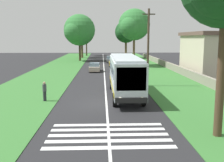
# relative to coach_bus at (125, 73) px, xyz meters

# --- Properties ---
(ground) EXTENTS (160.00, 160.00, 0.00)m
(ground) POSITION_rel_coach_bus_xyz_m (-3.04, 1.80, -2.15)
(ground) COLOR #262628
(grass_verge_left) EXTENTS (120.00, 8.00, 0.04)m
(grass_verge_left) POSITION_rel_coach_bus_xyz_m (11.96, 10.00, -2.13)
(grass_verge_left) COLOR #387533
(grass_verge_left) RESTS_ON ground
(grass_verge_right) EXTENTS (120.00, 8.00, 0.04)m
(grass_verge_right) POSITION_rel_coach_bus_xyz_m (11.96, -6.40, -2.13)
(grass_verge_right) COLOR #387533
(grass_verge_right) RESTS_ON ground
(centre_line) EXTENTS (110.00, 0.16, 0.01)m
(centre_line) POSITION_rel_coach_bus_xyz_m (11.96, 1.80, -2.14)
(centre_line) COLOR silver
(centre_line) RESTS_ON ground
(coach_bus) EXTENTS (11.16, 2.62, 3.73)m
(coach_bus) POSITION_rel_coach_bus_xyz_m (0.00, 0.00, 0.00)
(coach_bus) COLOR silver
(coach_bus) RESTS_ON ground
(zebra_crossing) EXTENTS (4.05, 6.80, 0.01)m
(zebra_crossing) POSITION_rel_coach_bus_xyz_m (-10.37, 1.80, -2.14)
(zebra_crossing) COLOR silver
(zebra_crossing) RESTS_ON ground
(trailing_car_0) EXTENTS (4.30, 1.78, 1.43)m
(trailing_car_0) POSITION_rel_coach_bus_xyz_m (19.14, 3.38, -1.48)
(trailing_car_0) COLOR #B7A893
(trailing_car_0) RESTS_ON ground
(trailing_car_1) EXTENTS (4.30, 1.78, 1.43)m
(trailing_car_1) POSITION_rel_coach_bus_xyz_m (27.83, -0.13, -1.48)
(trailing_car_1) COLOR gold
(trailing_car_1) RESTS_ON ground
(trailing_car_2) EXTENTS (4.30, 1.78, 1.43)m
(trailing_car_2) POSITION_rel_coach_bus_xyz_m (35.79, 0.24, -1.48)
(trailing_car_2) COLOR gray
(trailing_car_2) RESTS_ON ground
(roadside_tree_left_0) EXTENTS (8.74, 7.39, 10.99)m
(roadside_tree_left_0) POSITION_rel_coach_bus_xyz_m (40.10, 7.62, 4.99)
(roadside_tree_left_0) COLOR #3D2D1E
(roadside_tree_left_0) RESTS_ON grass_verge_left
(roadside_tree_left_1) EXTENTS (5.97, 4.93, 9.91)m
(roadside_tree_left_1) POSITION_rel_coach_bus_xyz_m (58.92, 7.02, 5.18)
(roadside_tree_left_1) COLOR #3D2D1E
(roadside_tree_left_1) RESTS_ON grass_verge_left
(roadside_tree_left_2) EXTENTS (5.59, 4.83, 8.58)m
(roadside_tree_left_2) POSITION_rel_coach_bus_xyz_m (50.16, 7.74, 3.92)
(roadside_tree_left_2) COLOR brown
(roadside_tree_left_2) RESTS_ON grass_verge_left
(roadside_tree_right_0) EXTENTS (7.12, 6.04, 10.97)m
(roadside_tree_right_0) POSITION_rel_coach_bus_xyz_m (27.58, -3.91, 5.68)
(roadside_tree_right_0) COLOR brown
(roadside_tree_right_0) RESTS_ON grass_verge_right
(roadside_tree_right_2) EXTENTS (7.04, 5.88, 10.00)m
(roadside_tree_right_2) POSITION_rel_coach_bus_xyz_m (47.84, -4.15, 4.78)
(roadside_tree_right_2) COLOR brown
(roadside_tree_right_2) RESTS_ON grass_verge_right
(utility_pole) EXTENTS (0.24, 1.40, 8.57)m
(utility_pole) POSITION_rel_coach_bus_xyz_m (5.20, -3.02, 2.33)
(utility_pole) COLOR #473828
(utility_pole) RESTS_ON grass_verge_right
(roadside_wall) EXTENTS (70.00, 0.40, 1.08)m
(roadside_wall) POSITION_rel_coach_bus_xyz_m (16.96, -9.80, -1.56)
(roadside_wall) COLOR gray
(roadside_wall) RESTS_ON grass_verge_right
(roadside_building) EXTENTS (11.39, 7.30, 6.34)m
(roadside_building) POSITION_rel_coach_bus_xyz_m (15.27, -14.47, 1.06)
(roadside_building) COLOR beige
(roadside_building) RESTS_ON ground
(pedestrian) EXTENTS (0.34, 0.34, 1.69)m
(pedestrian) POSITION_rel_coach_bus_xyz_m (-1.97, 7.11, -1.24)
(pedestrian) COLOR #26262D
(pedestrian) RESTS_ON grass_verge_left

